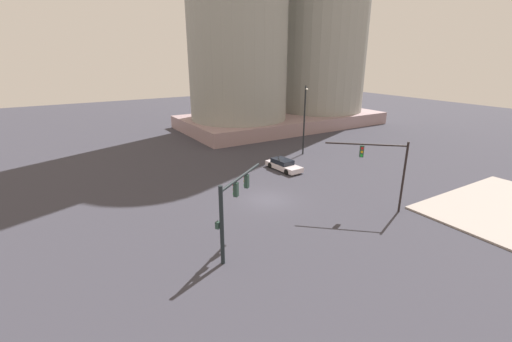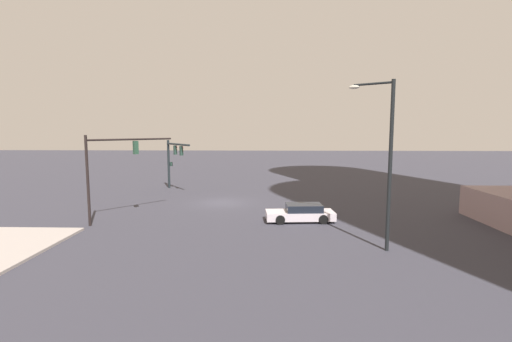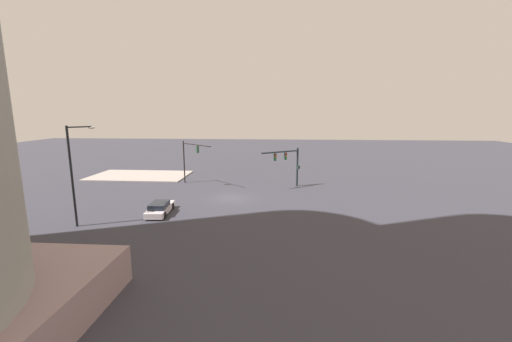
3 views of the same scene
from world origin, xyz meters
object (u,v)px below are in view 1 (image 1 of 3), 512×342
Objects in this scene: traffic_signal_near_corner at (383,162)px; traffic_signal_opposite_side at (232,202)px; streetlamp_curved_arm at (305,116)px; sedan_car_approaching at (283,165)px.

traffic_signal_near_corner is 1.15× the size of traffic_signal_opposite_side.
traffic_signal_near_corner is 0.68× the size of streetlamp_curved_arm.
traffic_signal_opposite_side is at bearing -14.34° from streetlamp_curved_arm.
traffic_signal_near_corner is 1.24× the size of sedan_car_approaching.
traffic_signal_opposite_side is 1.09× the size of sedan_car_approaching.
traffic_signal_near_corner reaches higher than sedan_car_approaching.
traffic_signal_near_corner is at bearing 17.26° from streetlamp_curved_arm.
traffic_signal_opposite_side is 24.95m from streetlamp_curved_arm.
streetlamp_curved_arm is 1.84× the size of sedan_car_approaching.
streetlamp_curved_arm is (19.03, 16.06, 1.47)m from traffic_signal_opposite_side.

